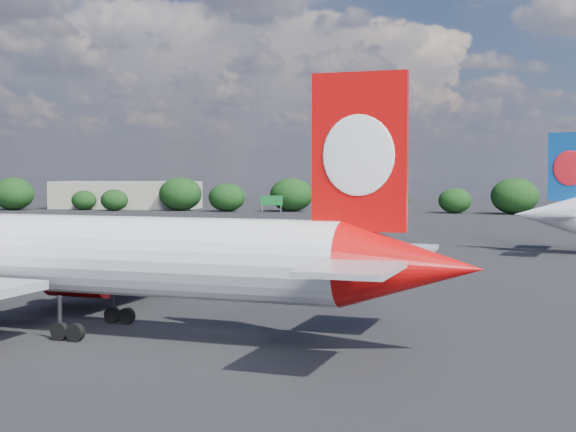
# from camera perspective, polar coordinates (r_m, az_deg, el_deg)

# --- Properties ---
(ground) EXTENTS (500.00, 500.00, 0.00)m
(ground) POSITION_cam_1_polar(r_m,az_deg,el_deg) (95.67, -4.34, -3.19)
(ground) COLOR black
(ground) RESTS_ON ground
(qantas_airliner) EXTENTS (49.56, 47.29, 16.19)m
(qantas_airliner) POSITION_cam_1_polar(r_m,az_deg,el_deg) (54.31, -14.39, -2.81)
(qantas_airliner) COLOR white
(qantas_airliner) RESTS_ON ground
(terminal_building) EXTENTS (42.00, 16.00, 8.00)m
(terminal_building) POSITION_cam_1_polar(r_m,az_deg,el_deg) (241.13, -11.43, 1.48)
(terminal_building) COLOR gray
(terminal_building) RESTS_ON ground
(highway_sign) EXTENTS (6.00, 0.30, 4.50)m
(highway_sign) POSITION_cam_1_polar(r_m,az_deg,el_deg) (212.35, -1.18, 1.10)
(highway_sign) COLOR #136127
(highway_sign) RESTS_ON ground
(billboard_yellow) EXTENTS (5.00, 0.30, 5.50)m
(billboard_yellow) POSITION_cam_1_polar(r_m,az_deg,el_deg) (214.47, 7.02, 1.29)
(billboard_yellow) COLOR gold
(billboard_yellow) RESTS_ON ground
(horizon_treeline) EXTENTS (206.65, 16.74, 9.29)m
(horizon_treeline) POSITION_cam_1_polar(r_m,az_deg,el_deg) (213.29, 5.39, 1.36)
(horizon_treeline) COLOR black
(horizon_treeline) RESTS_ON ground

